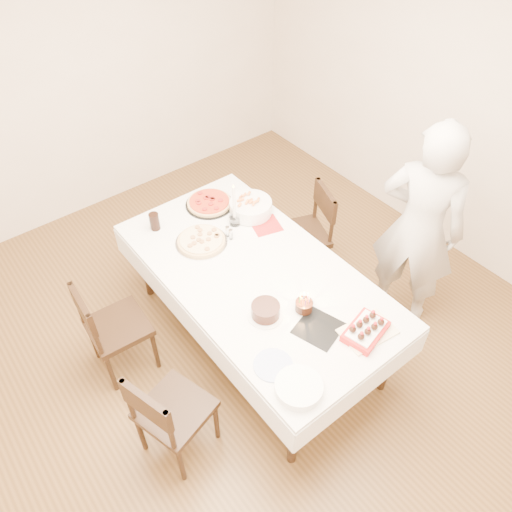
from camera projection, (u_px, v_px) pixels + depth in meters
floor at (253, 350)px, 3.95m from camera, size 5.00×5.00×0.00m
wall_back at (78, 76)px, 4.41m from camera, size 4.50×0.04×2.70m
wall_right at (473, 107)px, 3.99m from camera, size 0.04×5.00×2.70m
dining_table at (256, 306)px, 3.78m from camera, size 1.57×2.33×0.75m
chair_right_savory at (301, 235)px, 4.26m from camera, size 0.58×0.58×0.88m
chair_left_savory at (118, 327)px, 3.57m from camera, size 0.47×0.47×0.87m
chair_left_dessert at (175, 410)px, 3.10m from camera, size 0.55×0.55×0.87m
person at (419, 228)px, 3.65m from camera, size 0.63×0.75×1.76m
pizza_white at (201, 241)px, 3.72m from camera, size 0.39×0.39×0.04m
pizza_pepperoni at (209, 203)px, 4.04m from camera, size 0.49×0.49×0.04m
red_placemat at (266, 225)px, 3.88m from camera, size 0.27×0.27×0.01m
pasta_bowl at (251, 207)px, 3.94m from camera, size 0.42×0.42×0.11m
taper_candle at (234, 205)px, 3.76m from camera, size 0.09×0.09×0.38m
shaker_pair at (231, 234)px, 3.74m from camera, size 0.09×0.09×0.09m
cola_glass at (155, 221)px, 3.80m from camera, size 0.10×0.10×0.14m
layer_cake at (266, 311)px, 3.21m from camera, size 0.25×0.25×0.10m
cake_board at (319, 328)px, 3.16m from camera, size 0.33×0.33×0.01m
birthday_cake at (304, 302)px, 3.22m from camera, size 0.15×0.15×0.13m
strawberry_box at (366, 330)px, 3.11m from camera, size 0.34×0.26×0.07m
box_lid at (367, 332)px, 3.14m from camera, size 0.36×0.26×0.03m
plate_stack at (299, 387)px, 2.83m from camera, size 0.28×0.28×0.06m
china_plate at (273, 365)px, 2.96m from camera, size 0.30×0.30×0.01m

